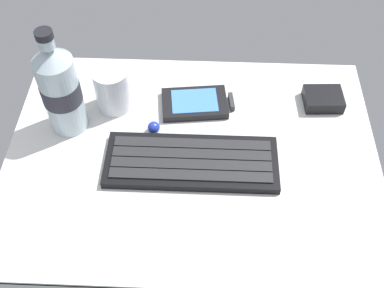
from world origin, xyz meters
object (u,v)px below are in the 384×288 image
(keyboard, at_px, (192,162))
(charger_block, at_px, (323,99))
(handheld_device, at_px, (198,103))
(water_bottle, at_px, (60,88))
(trackball_mouse, at_px, (154,127))
(juice_cup, at_px, (113,90))

(keyboard, relative_size, charger_block, 4.15)
(handheld_device, bearing_deg, water_bottle, -166.82)
(keyboard, relative_size, trackball_mouse, 13.20)
(juice_cup, xyz_separation_m, water_bottle, (-0.07, -0.05, 0.05))
(handheld_device, relative_size, water_bottle, 0.64)
(water_bottle, bearing_deg, juice_cup, 33.79)
(charger_block, bearing_deg, handheld_device, -176.08)
(juice_cup, distance_m, water_bottle, 0.10)
(charger_block, height_order, trackball_mouse, charger_block)
(trackball_mouse, bearing_deg, handheld_device, 40.40)
(charger_block, bearing_deg, trackball_mouse, -165.29)
(keyboard, distance_m, water_bottle, 0.25)
(keyboard, distance_m, handheld_device, 0.14)
(keyboard, xyz_separation_m, juice_cup, (-0.15, 0.13, 0.03))
(juice_cup, bearing_deg, water_bottle, -146.21)
(handheld_device, xyz_separation_m, water_bottle, (-0.23, -0.05, 0.08))
(keyboard, relative_size, water_bottle, 1.40)
(keyboard, xyz_separation_m, charger_block, (0.24, 0.15, 0.00))
(charger_block, distance_m, trackball_mouse, 0.32)
(water_bottle, height_order, charger_block, water_bottle)
(water_bottle, distance_m, charger_block, 0.47)
(keyboard, xyz_separation_m, water_bottle, (-0.22, 0.08, 0.08))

